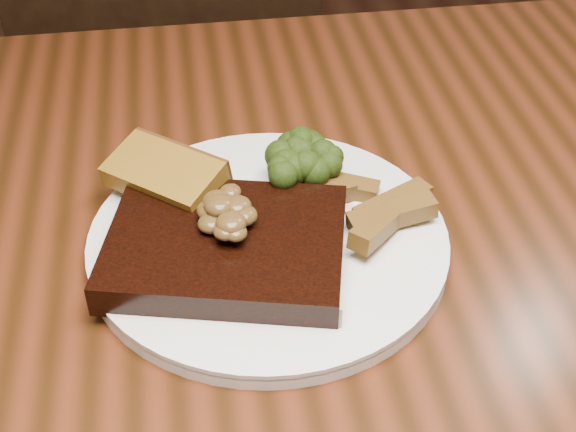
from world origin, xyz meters
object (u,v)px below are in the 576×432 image
chair_far (178,108)px  steak (226,247)px  potato_wedges (349,213)px  garlic_bread (166,192)px  plate (268,242)px  dining_table (299,327)px

chair_far → steak: chair_far is taller
potato_wedges → steak: bearing=-164.6°
garlic_bread → plate: bearing=3.3°
chair_far → potato_wedges: bearing=103.7°
dining_table → plate: (-0.03, 0.01, 0.10)m
dining_table → chair_far: chair_far is taller
plate → potato_wedges: (0.07, 0.01, 0.02)m
chair_far → steak: (0.04, -0.66, 0.27)m
dining_table → plate: size_ratio=5.19×
steak → garlic_bread: (-0.05, 0.09, -0.00)m
plate → steak: steak is taller
dining_table → plate: bearing=155.3°
dining_table → chair_far: size_ratio=1.75×
dining_table → garlic_bread: (-0.11, 0.07, 0.12)m
plate → potato_wedges: potato_wedges is taller
chair_far → dining_table: bearing=99.5°
dining_table → chair_far: (-0.10, 0.65, -0.16)m
plate → chair_far: bearing=96.5°
steak → garlic_bread: bearing=132.3°
plate → potato_wedges: bearing=5.8°
steak → potato_wedges: steak is taller
dining_table → chair_far: bearing=98.6°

